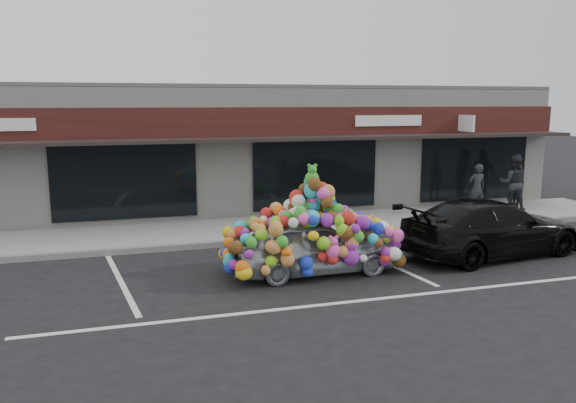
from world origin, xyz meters
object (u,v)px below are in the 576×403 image
object	(u,v)px
toy_car	(312,239)
black_sedan	(491,228)
pedestrian_b	(513,183)
pedestrian_c	(516,181)
pedestrian_a	(477,188)

from	to	relation	value
toy_car	black_sedan	bearing A→B (deg)	-89.81
pedestrian_b	pedestrian_c	world-z (taller)	pedestrian_b
pedestrian_a	pedestrian_c	distance (m)	1.83
black_sedan	pedestrian_b	world-z (taller)	pedestrian_b
black_sedan	pedestrian_b	bearing A→B (deg)	-50.56
pedestrian_c	pedestrian_b	bearing A→B (deg)	-29.97
toy_car	pedestrian_a	bearing A→B (deg)	-60.05
toy_car	pedestrian_c	size ratio (longest dim) A/B	2.16
pedestrian_c	black_sedan	bearing A→B (deg)	-28.34
pedestrian_b	pedestrian_c	distance (m)	0.69
toy_car	pedestrian_b	size ratio (longest dim) A/B	2.16
pedestrian_b	pedestrian_a	bearing A→B (deg)	25.02
toy_car	pedestrian_c	world-z (taller)	toy_car
toy_car	pedestrian_c	distance (m)	10.28
black_sedan	pedestrian_a	distance (m)	5.02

